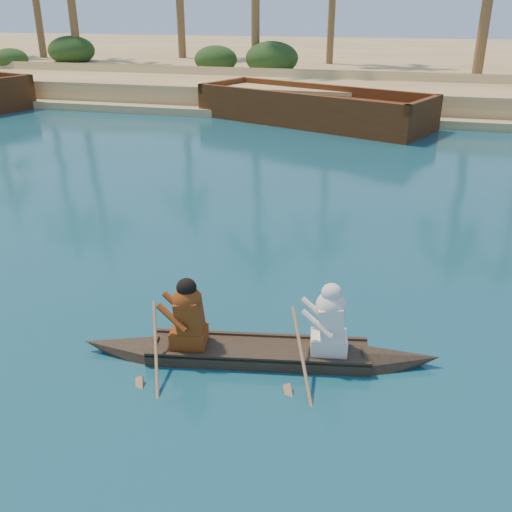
% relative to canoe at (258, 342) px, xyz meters
% --- Properties ---
extents(sandy_embankment, '(150.00, 51.00, 1.50)m').
position_rel_canoe_xyz_m(sandy_embankment, '(6.80, 44.41, 0.23)').
color(sandy_embankment, '#D5C478').
rests_on(sandy_embankment, ground).
extents(shrub_cluster, '(100.00, 6.00, 2.40)m').
position_rel_canoe_xyz_m(shrub_cluster, '(6.80, 29.03, 0.90)').
color(shrub_cluster, '#1A3613').
rests_on(shrub_cluster, ground).
extents(canoe, '(5.63, 1.74, 1.54)m').
position_rel_canoe_xyz_m(canoe, '(0.00, 0.00, 0.00)').
color(canoe, '#362B1D').
rests_on(canoe, ground).
extents(barge_mid, '(11.50, 7.39, 1.82)m').
position_rel_canoe_xyz_m(barge_mid, '(-2.58, 19.53, 0.34)').
color(barge_mid, '#5C2713').
rests_on(barge_mid, ground).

